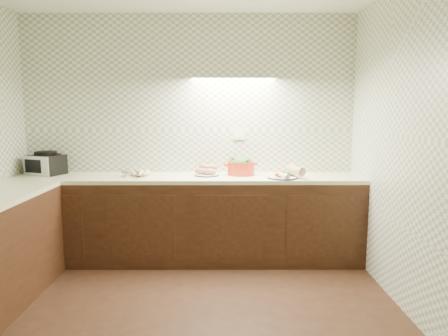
{
  "coord_description": "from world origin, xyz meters",
  "views": [
    {
      "loc": [
        0.37,
        -2.6,
        1.56
      ],
      "look_at": [
        0.38,
        1.25,
        1.02
      ],
      "focal_mm": 32.0,
      "sensor_mm": 36.0,
      "label": 1
    }
  ],
  "objects_px": {
    "veg_plate": "(288,173)",
    "dutch_oven": "(241,166)",
    "toaster_oven": "(46,164)",
    "parsnip_pile": "(137,173)",
    "sweet_potato_plate": "(207,171)",
    "onion_bowl": "(208,170)"
  },
  "relations": [
    {
      "from": "toaster_oven",
      "to": "onion_bowl",
      "type": "xyz_separation_m",
      "value": [
        1.73,
        0.03,
        -0.08
      ]
    },
    {
      "from": "toaster_oven",
      "to": "parsnip_pile",
      "type": "bearing_deg",
      "value": 14.76
    },
    {
      "from": "parsnip_pile",
      "to": "sweet_potato_plate",
      "type": "distance_m",
      "value": 0.72
    },
    {
      "from": "sweet_potato_plate",
      "to": "onion_bowl",
      "type": "distance_m",
      "value": 0.11
    },
    {
      "from": "onion_bowl",
      "to": "dutch_oven",
      "type": "height_order",
      "value": "dutch_oven"
    },
    {
      "from": "onion_bowl",
      "to": "toaster_oven",
      "type": "bearing_deg",
      "value": -178.86
    },
    {
      "from": "parsnip_pile",
      "to": "onion_bowl",
      "type": "height_order",
      "value": "onion_bowl"
    },
    {
      "from": "onion_bowl",
      "to": "veg_plate",
      "type": "distance_m",
      "value": 0.85
    },
    {
      "from": "sweet_potato_plate",
      "to": "dutch_oven",
      "type": "xyz_separation_m",
      "value": [
        0.36,
        0.05,
        0.05
      ]
    },
    {
      "from": "sweet_potato_plate",
      "to": "onion_bowl",
      "type": "xyz_separation_m",
      "value": [
        0.01,
        0.11,
        -0.01
      ]
    },
    {
      "from": "parsnip_pile",
      "to": "sweet_potato_plate",
      "type": "bearing_deg",
      "value": 5.65
    },
    {
      "from": "parsnip_pile",
      "to": "veg_plate",
      "type": "distance_m",
      "value": 1.55
    },
    {
      "from": "sweet_potato_plate",
      "to": "veg_plate",
      "type": "height_order",
      "value": "veg_plate"
    },
    {
      "from": "toaster_oven",
      "to": "parsnip_pile",
      "type": "height_order",
      "value": "toaster_oven"
    },
    {
      "from": "toaster_oven",
      "to": "veg_plate",
      "type": "distance_m",
      "value": 2.56
    },
    {
      "from": "onion_bowl",
      "to": "dutch_oven",
      "type": "relative_size",
      "value": 0.39
    },
    {
      "from": "parsnip_pile",
      "to": "sweet_potato_plate",
      "type": "relative_size",
      "value": 1.45
    },
    {
      "from": "sweet_potato_plate",
      "to": "veg_plate",
      "type": "distance_m",
      "value": 0.84
    },
    {
      "from": "sweet_potato_plate",
      "to": "dutch_oven",
      "type": "height_order",
      "value": "dutch_oven"
    },
    {
      "from": "dutch_oven",
      "to": "onion_bowl",
      "type": "bearing_deg",
      "value": 156.14
    },
    {
      "from": "toaster_oven",
      "to": "veg_plate",
      "type": "relative_size",
      "value": 1.08
    },
    {
      "from": "veg_plate",
      "to": "dutch_oven",
      "type": "bearing_deg",
      "value": 159.17
    }
  ]
}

